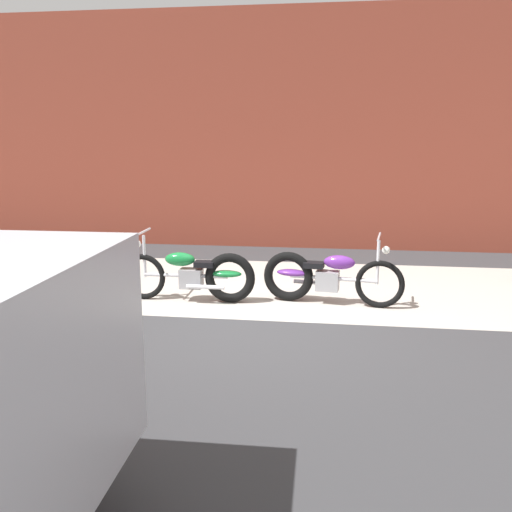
# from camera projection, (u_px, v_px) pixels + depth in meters

# --- Properties ---
(ground_plane) EXTENTS (80.00, 80.00, 0.00)m
(ground_plane) POSITION_uv_depth(u_px,v_px,m) (251.00, 320.00, 7.09)
(ground_plane) COLOR #38383A
(sidewalk_slab) EXTENTS (36.00, 3.50, 0.01)m
(sidewalk_slab) POSITION_uv_depth(u_px,v_px,m) (267.00, 285.00, 8.78)
(sidewalk_slab) COLOR #B2ADA3
(sidewalk_slab) RESTS_ON ground
(brick_building_wall) EXTENTS (36.00, 0.50, 4.97)m
(brick_building_wall) POSITION_uv_depth(u_px,v_px,m) (286.00, 131.00, 11.60)
(brick_building_wall) COLOR brown
(brick_building_wall) RESTS_ON ground
(motorcycle_green) EXTENTS (2.01, 0.58, 1.03)m
(motorcycle_green) POSITION_uv_depth(u_px,v_px,m) (196.00, 275.00, 7.85)
(motorcycle_green) COLOR black
(motorcycle_green) RESTS_ON ground
(motorcycle_purple) EXTENTS (2.00, 0.63, 1.03)m
(motorcycle_purple) POSITION_uv_depth(u_px,v_px,m) (322.00, 276.00, 7.75)
(motorcycle_purple) COLOR black
(motorcycle_purple) RESTS_ON ground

